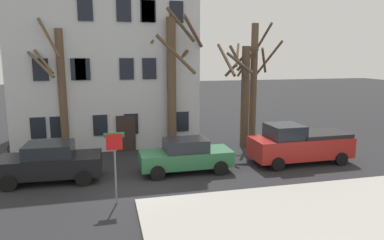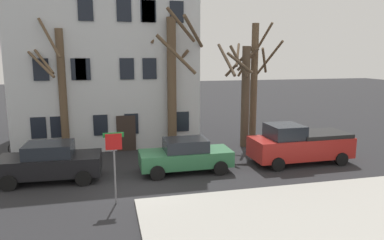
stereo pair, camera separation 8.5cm
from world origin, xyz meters
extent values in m
plane|color=#262628|center=(0.00, 0.00, 0.00)|extent=(120.00, 120.00, 0.00)
cube|color=#A8A59E|center=(5.69, -5.15, 0.06)|extent=(11.82, 7.66, 0.12)
cube|color=silver|center=(-0.97, 10.74, 4.80)|extent=(10.79, 8.65, 9.60)
cube|color=#2D231E|center=(-0.07, 6.36, 1.05)|extent=(1.10, 0.12, 2.10)
cube|color=black|center=(-4.84, 6.37, 1.60)|extent=(0.80, 0.08, 1.20)
cube|color=black|center=(-3.81, 6.37, 1.60)|extent=(0.80, 0.08, 1.20)
cube|color=black|center=(-1.50, 6.37, 1.60)|extent=(0.80, 0.08, 1.20)
cube|color=black|center=(0.26, 6.37, 1.60)|extent=(0.80, 0.08, 1.20)
cube|color=black|center=(3.31, 6.37, 1.60)|extent=(0.80, 0.08, 1.20)
cube|color=black|center=(-4.48, 6.37, 4.80)|extent=(0.80, 0.08, 1.20)
cube|color=black|center=(-2.54, 6.37, 4.80)|extent=(0.80, 0.08, 1.20)
cube|color=black|center=(-2.31, 6.37, 4.80)|extent=(0.80, 0.08, 1.20)
cube|color=black|center=(0.10, 6.37, 4.80)|extent=(0.80, 0.08, 1.20)
cube|color=black|center=(1.39, 6.37, 4.80)|extent=(0.80, 0.08, 1.20)
cube|color=black|center=(-2.01, 6.37, 8.00)|extent=(0.80, 0.08, 1.20)
cube|color=black|center=(0.04, 6.37, 8.00)|extent=(0.80, 0.08, 1.20)
cube|color=black|center=(1.36, 6.37, 8.00)|extent=(0.80, 0.08, 1.20)
cube|color=black|center=(1.42, 6.37, 8.00)|extent=(0.80, 0.08, 1.20)
cube|color=black|center=(3.01, 6.37, 8.00)|extent=(0.80, 0.08, 1.20)
cylinder|color=brown|center=(-3.45, 6.34, 3.49)|extent=(0.43, 0.43, 6.98)
cylinder|color=brown|center=(-3.32, 7.52, 4.72)|extent=(2.45, 0.40, 1.48)
cylinder|color=brown|center=(-4.36, 5.61, 5.13)|extent=(1.63, 1.98, 1.42)
cylinder|color=brown|center=(-4.25, 5.79, 5.30)|extent=(1.28, 1.76, 1.39)
cylinder|color=brown|center=(-3.88, 5.83, 6.46)|extent=(1.21, 1.06, 2.09)
cylinder|color=brown|center=(2.63, 6.07, 3.84)|extent=(0.53, 0.53, 7.69)
cylinder|color=brown|center=(3.75, 5.30, 6.84)|extent=(1.74, 2.42, 1.66)
cylinder|color=brown|center=(3.03, 5.24, 7.18)|extent=(1.85, 1.03, 1.81)
cylinder|color=brown|center=(2.27, 6.80, 7.47)|extent=(1.69, 0.95, 2.57)
cylinder|color=brown|center=(3.04, 6.69, 5.05)|extent=(1.45, 1.06, 1.71)
cylinder|color=brown|center=(2.71, 4.99, 5.59)|extent=(2.31, 0.36, 2.19)
cylinder|color=#4C3D2D|center=(7.09, 5.73, 3.05)|extent=(0.50, 0.50, 6.10)
cylinder|color=#4C3D2D|center=(7.18, 6.73, 5.33)|extent=(2.15, 0.38, 2.22)
cylinder|color=#4C3D2D|center=(7.40, 6.26, 5.30)|extent=(1.26, 0.84, 1.44)
cylinder|color=#4C3D2D|center=(5.81, 5.66, 5.32)|extent=(0.32, 2.66, 1.88)
cylinder|color=#4C3D2D|center=(6.47, 5.19, 5.13)|extent=(1.28, 1.42, 1.26)
cylinder|color=#4C3D2D|center=(6.49, 5.41, 5.20)|extent=(0.85, 1.40, 1.90)
cylinder|color=brown|center=(7.93, 6.47, 3.74)|extent=(0.43, 0.43, 7.49)
cylinder|color=brown|center=(8.61, 6.67, 6.67)|extent=(0.58, 1.50, 1.73)
cylinder|color=brown|center=(9.05, 6.80, 5.33)|extent=(0.85, 2.38, 2.27)
cylinder|color=brown|center=(7.57, 7.07, 4.99)|extent=(1.37, 0.91, 1.50)
cylinder|color=brown|center=(6.97, 6.89, 5.59)|extent=(1.01, 2.06, 1.47)
cylinder|color=brown|center=(8.42, 6.12, 5.25)|extent=(0.90, 1.16, 1.55)
cube|color=black|center=(-3.68, 1.96, 0.74)|extent=(4.49, 2.04, 0.84)
cube|color=#1E232B|center=(-3.68, 1.96, 1.45)|extent=(2.10, 1.72, 0.58)
cylinder|color=black|center=(-5.22, 1.08, 0.34)|extent=(0.69, 0.25, 0.68)
cylinder|color=black|center=(-5.14, 2.95, 0.34)|extent=(0.69, 0.25, 0.68)
cylinder|color=black|center=(-2.22, 0.96, 0.34)|extent=(0.69, 0.25, 0.68)
cylinder|color=black|center=(-2.14, 2.83, 0.34)|extent=(0.69, 0.25, 0.68)
cube|color=#2D6B42|center=(2.49, 1.76, 0.69)|extent=(4.40, 1.71, 0.74)
cube|color=#1E232B|center=(2.49, 1.76, 1.35)|extent=(2.03, 1.50, 0.58)
cylinder|color=black|center=(0.99, 0.90, 0.34)|extent=(0.68, 0.22, 0.68)
cylinder|color=black|center=(0.99, 2.61, 0.34)|extent=(0.68, 0.22, 0.68)
cylinder|color=black|center=(3.98, 0.91, 0.34)|extent=(0.68, 0.22, 0.68)
cylinder|color=black|center=(3.98, 2.61, 0.34)|extent=(0.68, 0.22, 0.68)
cube|color=#AD231E|center=(8.65, 1.83, 0.85)|extent=(5.25, 2.05, 1.06)
cube|color=#1E232B|center=(7.71, 1.82, 1.73)|extent=(1.69, 1.78, 0.70)
cube|color=black|center=(9.80, 1.84, 1.48)|extent=(2.74, 1.95, 0.20)
cylinder|color=black|center=(6.88, 0.81, 0.34)|extent=(0.68, 0.23, 0.68)
cylinder|color=black|center=(6.86, 2.82, 0.34)|extent=(0.68, 0.23, 0.68)
cylinder|color=black|center=(10.44, 0.85, 0.34)|extent=(0.68, 0.23, 0.68)
cylinder|color=black|center=(10.42, 2.85, 0.34)|extent=(0.68, 0.23, 0.68)
cylinder|color=slate|center=(-0.91, -1.27, 1.36)|extent=(0.07, 0.07, 2.73)
cube|color=red|center=(-0.91, -1.29, 2.43)|extent=(0.60, 0.03, 0.60)
cube|color=#1E8C38|center=(-0.91, -1.25, 2.68)|extent=(0.76, 0.02, 0.18)
torus|color=black|center=(-5.31, 6.43, 0.36)|extent=(0.69, 0.28, 0.71)
torus|color=black|center=(-6.29, 6.77, 0.36)|extent=(0.69, 0.28, 0.71)
cylinder|color=maroon|center=(-5.80, 6.60, 0.58)|extent=(0.95, 0.37, 0.19)
cylinder|color=maroon|center=(-5.99, 6.67, 0.81)|extent=(0.10, 0.06, 0.45)
camera|label=1|loc=(-1.17, -14.39, 5.60)|focal=33.37mm
camera|label=2|loc=(-1.09, -14.41, 5.60)|focal=33.37mm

